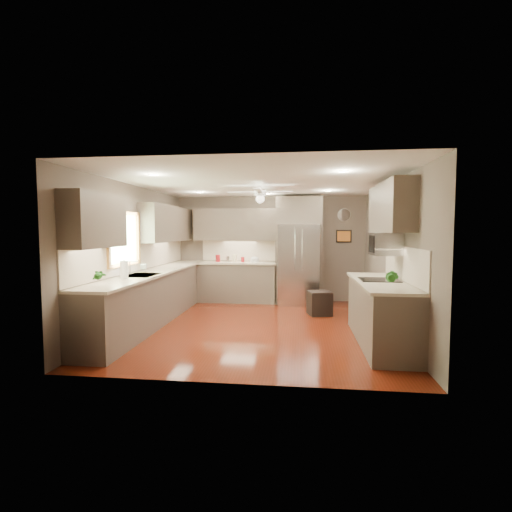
% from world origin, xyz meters
% --- Properties ---
extents(floor, '(5.00, 5.00, 0.00)m').
position_xyz_m(floor, '(0.00, 0.00, 0.00)').
color(floor, '#551A0B').
rests_on(floor, ground).
extents(ceiling, '(5.00, 5.00, 0.00)m').
position_xyz_m(ceiling, '(0.00, 0.00, 2.50)').
color(ceiling, white).
rests_on(ceiling, ground).
extents(wall_back, '(4.50, 0.00, 4.50)m').
position_xyz_m(wall_back, '(0.00, 2.50, 1.25)').
color(wall_back, '#64574C').
rests_on(wall_back, ground).
extents(wall_front, '(4.50, 0.00, 4.50)m').
position_xyz_m(wall_front, '(0.00, -2.50, 1.25)').
color(wall_front, '#64574C').
rests_on(wall_front, ground).
extents(wall_left, '(0.00, 5.00, 5.00)m').
position_xyz_m(wall_left, '(-2.25, 0.00, 1.25)').
color(wall_left, '#64574C').
rests_on(wall_left, ground).
extents(wall_right, '(0.00, 5.00, 5.00)m').
position_xyz_m(wall_right, '(2.25, 0.00, 1.25)').
color(wall_right, '#64574C').
rests_on(wall_right, ground).
extents(canister_a, '(0.12, 0.12, 0.18)m').
position_xyz_m(canister_a, '(-1.21, 2.19, 1.02)').
color(canister_a, maroon).
rests_on(canister_a, back_run).
extents(canister_b, '(0.09, 0.09, 0.13)m').
position_xyz_m(canister_b, '(-0.97, 2.25, 1.01)').
color(canister_b, silver).
rests_on(canister_b, back_run).
extents(canister_c, '(0.11, 0.11, 0.17)m').
position_xyz_m(canister_c, '(-0.81, 2.24, 1.03)').
color(canister_c, beige).
rests_on(canister_c, back_run).
extents(canister_d, '(0.09, 0.09, 0.12)m').
position_xyz_m(canister_d, '(-0.61, 2.20, 1.00)').
color(canister_d, maroon).
rests_on(canister_d, back_run).
extents(soap_bottle, '(0.11, 0.11, 0.20)m').
position_xyz_m(soap_bottle, '(-2.06, -0.08, 1.04)').
color(soap_bottle, white).
rests_on(soap_bottle, left_run).
extents(potted_plant_left, '(0.19, 0.16, 0.31)m').
position_xyz_m(potted_plant_left, '(-1.95, -1.82, 1.09)').
color(potted_plant_left, '#205E1A').
rests_on(potted_plant_left, left_run).
extents(potted_plant_right, '(0.20, 0.17, 0.31)m').
position_xyz_m(potted_plant_right, '(1.91, -1.55, 1.10)').
color(potted_plant_right, '#205E1A').
rests_on(potted_plant_right, right_run).
extents(bowl, '(0.24, 0.24, 0.05)m').
position_xyz_m(bowl, '(-0.33, 2.17, 0.97)').
color(bowl, beige).
rests_on(bowl, back_run).
extents(left_run, '(0.65, 4.70, 1.45)m').
position_xyz_m(left_run, '(-1.95, 0.15, 0.48)').
color(left_run, brown).
rests_on(left_run, ground).
extents(back_run, '(1.85, 0.65, 1.45)m').
position_xyz_m(back_run, '(-0.72, 2.20, 0.48)').
color(back_run, brown).
rests_on(back_run, ground).
extents(uppers, '(4.50, 4.70, 0.95)m').
position_xyz_m(uppers, '(-0.74, 0.71, 1.87)').
color(uppers, brown).
rests_on(uppers, wall_left).
extents(window, '(0.05, 1.12, 0.92)m').
position_xyz_m(window, '(-2.22, -0.50, 1.55)').
color(window, '#BFF2B2').
rests_on(window, wall_left).
extents(sink, '(0.50, 0.70, 0.32)m').
position_xyz_m(sink, '(-1.93, -0.50, 0.91)').
color(sink, silver).
rests_on(sink, left_run).
extents(refrigerator, '(1.06, 0.75, 2.45)m').
position_xyz_m(refrigerator, '(0.70, 2.16, 1.19)').
color(refrigerator, silver).
rests_on(refrigerator, ground).
extents(right_run, '(0.70, 2.20, 1.45)m').
position_xyz_m(right_run, '(1.93, -0.80, 0.48)').
color(right_run, brown).
rests_on(right_run, ground).
extents(microwave, '(0.43, 0.55, 0.34)m').
position_xyz_m(microwave, '(2.03, -0.55, 1.48)').
color(microwave, silver).
rests_on(microwave, wall_right).
extents(ceiling_fan, '(1.18, 1.18, 0.32)m').
position_xyz_m(ceiling_fan, '(-0.00, 0.30, 2.33)').
color(ceiling_fan, white).
rests_on(ceiling_fan, ceiling).
extents(recessed_lights, '(2.84, 3.14, 0.01)m').
position_xyz_m(recessed_lights, '(-0.04, 0.40, 2.49)').
color(recessed_lights, white).
rests_on(recessed_lights, ceiling).
extents(wall_clock, '(0.30, 0.03, 0.30)m').
position_xyz_m(wall_clock, '(1.75, 2.48, 2.05)').
color(wall_clock, white).
rests_on(wall_clock, wall_back).
extents(framed_print, '(0.36, 0.03, 0.30)m').
position_xyz_m(framed_print, '(1.75, 2.48, 1.55)').
color(framed_print, black).
rests_on(framed_print, wall_back).
extents(stool, '(0.51, 0.51, 0.49)m').
position_xyz_m(stool, '(1.12, 0.99, 0.24)').
color(stool, black).
rests_on(stool, ground).
extents(paper_towel, '(0.12, 0.12, 0.30)m').
position_xyz_m(paper_towel, '(-1.96, -1.03, 1.08)').
color(paper_towel, white).
rests_on(paper_towel, left_run).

